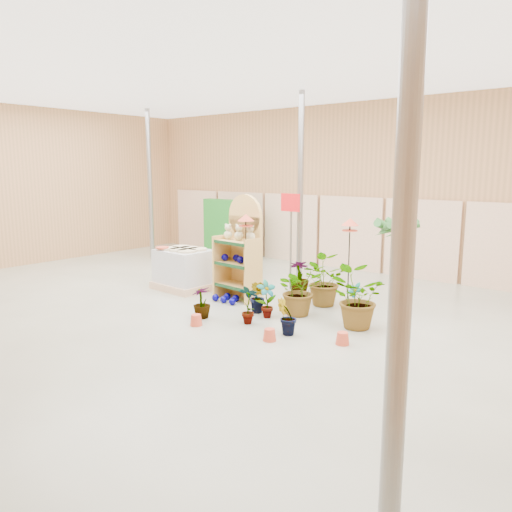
% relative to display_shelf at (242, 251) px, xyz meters
% --- Properties ---
extents(room, '(15.20, 12.10, 4.70)m').
position_rel_display_shelf_xyz_m(room, '(0.23, -0.77, 1.20)').
color(room, gray).
rests_on(room, ground).
extents(display_shelf, '(0.97, 0.66, 2.22)m').
position_rel_display_shelf_xyz_m(display_shelf, '(0.00, 0.00, 0.00)').
color(display_shelf, tan).
rests_on(display_shelf, ground).
extents(teddy_bears, '(0.82, 0.21, 0.34)m').
position_rel_display_shelf_xyz_m(teddy_bears, '(0.02, -0.10, 0.39)').
color(teddy_bears, beige).
rests_on(teddy_bears, display_shelf).
extents(gazing_balls_shelf, '(0.82, 0.28, 0.16)m').
position_rel_display_shelf_xyz_m(gazing_balls_shelf, '(-0.00, -0.13, -0.14)').
color(gazing_balls_shelf, '#04016B').
rests_on(gazing_balls_shelf, display_shelf).
extents(gazing_balls_floor, '(0.63, 0.39, 0.15)m').
position_rel_display_shelf_xyz_m(gazing_balls_floor, '(-0.01, -0.48, -0.94)').
color(gazing_balls_floor, '#04016B').
rests_on(gazing_balls_floor, ground).
extents(pallet_stack, '(1.34, 1.14, 0.96)m').
position_rel_display_shelf_xyz_m(pallet_stack, '(-1.57, -0.23, -0.55)').
color(pallet_stack, '#D4A989').
rests_on(pallet_stack, ground).
extents(charcoal_planters, '(0.80, 0.50, 1.00)m').
position_rel_display_shelf_xyz_m(charcoal_planters, '(-1.65, 1.45, -0.60)').
color(charcoal_planters, black).
rests_on(charcoal_planters, ground).
extents(trellis_stock, '(2.00, 0.30, 1.80)m').
position_rel_display_shelf_xyz_m(trellis_stock, '(-3.57, 3.52, -0.12)').
color(trellis_stock, '#1F7724').
rests_on(trellis_stock, ground).
extents(offer_sign, '(0.50, 0.08, 2.20)m').
position_rel_display_shelf_xyz_m(offer_sign, '(0.33, 1.30, 0.55)').
color(offer_sign, gray).
rests_on(offer_sign, ground).
extents(bird_table_front, '(0.34, 0.34, 1.85)m').
position_rel_display_shelf_xyz_m(bird_table_front, '(0.34, -0.28, 0.70)').
color(bird_table_front, black).
rests_on(bird_table_front, ground).
extents(bird_table_right, '(0.34, 0.34, 1.82)m').
position_rel_display_shelf_xyz_m(bird_table_right, '(2.22, 0.61, 0.67)').
color(bird_table_right, black).
rests_on(bird_table_right, ground).
extents(bird_table_back, '(0.34, 0.34, 1.65)m').
position_rel_display_shelf_xyz_m(bird_table_back, '(-2.30, 2.67, 0.51)').
color(bird_table_back, black).
rests_on(bird_table_back, ground).
extents(palm, '(0.70, 0.70, 1.89)m').
position_rel_display_shelf_xyz_m(palm, '(2.84, 1.34, 0.61)').
color(palm, '#3C3223').
rests_on(palm, ground).
extents(potted_plant_0, '(0.41, 0.45, 0.71)m').
position_rel_display_shelf_xyz_m(potted_plant_0, '(1.31, -0.82, -0.66)').
color(potted_plant_0, '#2C672B').
rests_on(potted_plant_0, ground).
extents(potted_plant_1, '(0.38, 0.32, 0.64)m').
position_rel_display_shelf_xyz_m(potted_plant_1, '(1.00, -0.68, -0.69)').
color(potted_plant_1, '#2C672B').
rests_on(potted_plant_1, ground).
extents(potted_plant_2, '(1.06, 1.12, 0.98)m').
position_rel_display_shelf_xyz_m(potted_plant_2, '(1.66, -0.26, -0.52)').
color(potted_plant_2, '#2C672B').
rests_on(potted_plant_2, ground).
extents(potted_plant_4, '(0.39, 0.32, 0.65)m').
position_rel_display_shelf_xyz_m(potted_plant_4, '(2.54, 0.29, -0.69)').
color(potted_plant_4, '#2C672B').
rests_on(potted_plant_4, ground).
extents(potted_plant_6, '(1.05, 0.95, 1.02)m').
position_rel_display_shelf_xyz_m(potted_plant_6, '(1.63, 0.58, -0.51)').
color(potted_plant_6, '#2C672B').
rests_on(potted_plant_6, ground).
extents(potted_plant_7, '(0.40, 0.40, 0.60)m').
position_rel_display_shelf_xyz_m(potted_plant_7, '(0.38, -1.59, -0.72)').
color(potted_plant_7, '#2C672B').
rests_on(potted_plant_7, ground).
extents(potted_plant_8, '(0.42, 0.32, 0.72)m').
position_rel_display_shelf_xyz_m(potted_plant_8, '(1.29, -1.31, -0.66)').
color(potted_plant_8, '#2C672B').
rests_on(potted_plant_8, ground).
extents(potted_plant_9, '(0.40, 0.43, 0.63)m').
position_rel_display_shelf_xyz_m(potted_plant_9, '(2.17, -1.38, -0.70)').
color(potted_plant_9, '#2C672B').
rests_on(potted_plant_9, ground).
extents(potted_plant_10, '(1.10, 0.99, 1.07)m').
position_rel_display_shelf_xyz_m(potted_plant_10, '(2.87, -0.32, -0.48)').
color(potted_plant_10, '#2C672B').
rests_on(potted_plant_10, ground).
extents(potted_plant_11, '(0.59, 0.59, 0.75)m').
position_rel_display_shelf_xyz_m(potted_plant_11, '(0.74, 1.09, -0.64)').
color(potted_plant_11, '#2C672B').
rests_on(potted_plant_11, ground).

